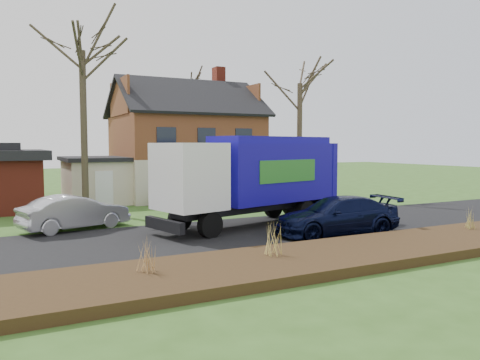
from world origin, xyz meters
name	(u,v)px	position (x,y,z in m)	size (l,w,h in m)	color
ground	(259,232)	(0.00, 0.00, 0.00)	(120.00, 120.00, 0.00)	#31521B
road	(259,231)	(0.00, 0.00, 0.01)	(80.00, 7.00, 0.02)	black
mulch_verge	(342,255)	(0.00, -5.30, 0.15)	(80.00, 3.50, 0.30)	black
main_house	(179,138)	(1.49, 13.91, 4.03)	(12.95, 8.95, 9.26)	beige
garbage_truck	(256,174)	(0.69, 1.56, 2.28)	(9.56, 4.71, 3.96)	black
silver_sedan	(75,212)	(-6.71, 3.96, 0.74)	(1.56, 4.48, 1.47)	#AEB0B6
navy_wagon	(337,216)	(2.51, -1.90, 0.76)	(2.12, 5.20, 1.51)	black
tree_front_west	(81,26)	(-5.44, 9.36, 9.79)	(4.00, 4.00, 11.88)	#413727
tree_front_east	(300,65)	(8.61, 9.76, 8.95)	(3.96, 3.96, 11.01)	#46392A
tree_back	(189,79)	(5.66, 22.72, 9.40)	(3.56, 3.56, 11.28)	#392A22
grass_clump_west	(147,255)	(-6.13, -5.01, 0.76)	(0.35, 0.29, 0.92)	tan
grass_clump_mid	(275,239)	(-2.20, -4.92, 0.79)	(0.35, 0.29, 0.99)	tan
grass_clump_east	(470,218)	(6.91, -4.61, 0.71)	(0.33, 0.27, 0.82)	#A59549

